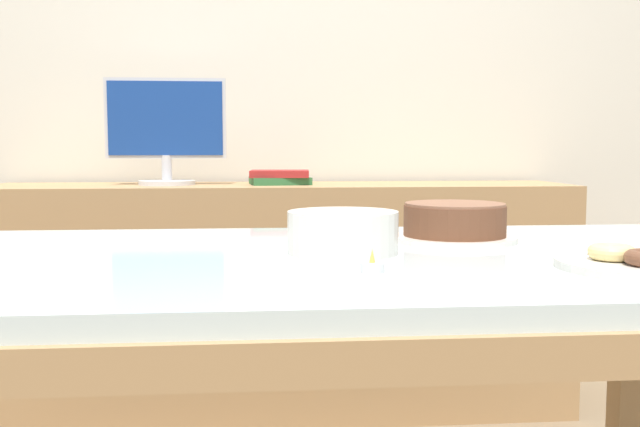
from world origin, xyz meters
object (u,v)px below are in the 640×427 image
object	(u,v)px
tealight_left_edge	(372,266)
computer_monitor	(166,132)
cake_chocolate_round	(454,223)
book_stack	(280,177)
plate_stack	(343,232)
tealight_near_cakes	(324,229)

from	to	relation	value
tealight_left_edge	computer_monitor	bearing A→B (deg)	108.90
computer_monitor	cake_chocolate_round	bearing A→B (deg)	-56.17
cake_chocolate_round	tealight_left_edge	xyz separation A→B (m)	(-0.24, -0.36, -0.03)
book_stack	tealight_left_edge	xyz separation A→B (m)	(0.10, -1.47, -0.08)
computer_monitor	plate_stack	distance (m)	1.36
computer_monitor	book_stack	size ratio (longest dim) A/B	1.87
computer_monitor	tealight_left_edge	world-z (taller)	computer_monitor
computer_monitor	cake_chocolate_round	distance (m)	1.34
book_stack	tealight_left_edge	bearing A→B (deg)	-86.15
cake_chocolate_round	tealight_near_cakes	world-z (taller)	cake_chocolate_round
cake_chocolate_round	tealight_left_edge	distance (m)	0.43
tealight_left_edge	plate_stack	bearing A→B (deg)	95.77
cake_chocolate_round	plate_stack	bearing A→B (deg)	-149.90
plate_stack	book_stack	bearing A→B (deg)	93.52
computer_monitor	book_stack	xyz separation A→B (m)	(0.40, 0.00, -0.16)
cake_chocolate_round	tealight_left_edge	size ratio (longest dim) A/B	6.59
book_stack	cake_chocolate_round	xyz separation A→B (m)	(0.34, -1.10, -0.05)
computer_monitor	plate_stack	bearing A→B (deg)	-69.02
book_stack	tealight_near_cakes	bearing A→B (deg)	-85.63
computer_monitor	book_stack	bearing A→B (deg)	0.20
tealight_left_edge	tealight_near_cakes	xyz separation A→B (m)	(-0.03, 0.53, 0.00)
tealight_left_edge	book_stack	bearing A→B (deg)	93.85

